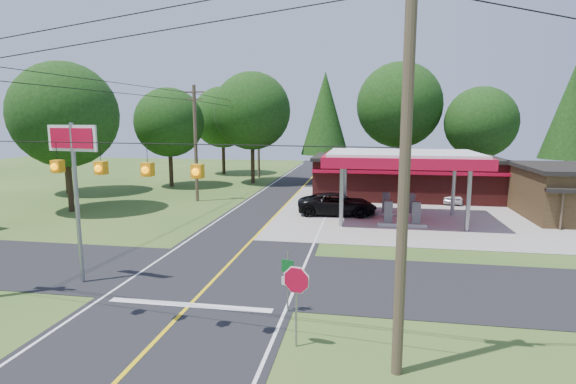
% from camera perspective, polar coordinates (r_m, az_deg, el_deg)
% --- Properties ---
extents(ground, '(120.00, 120.00, 0.00)m').
position_cam_1_polar(ground, '(21.24, -8.70, -10.29)').
color(ground, '#30531D').
rests_on(ground, ground).
extents(main_highway, '(8.00, 120.00, 0.02)m').
position_cam_1_polar(main_highway, '(21.23, -8.70, -10.27)').
color(main_highway, black).
rests_on(main_highway, ground).
extents(cross_road, '(70.00, 7.00, 0.02)m').
position_cam_1_polar(cross_road, '(21.23, -8.70, -10.26)').
color(cross_road, black).
rests_on(cross_road, ground).
extents(lane_center_yellow, '(0.15, 110.00, 0.00)m').
position_cam_1_polar(lane_center_yellow, '(21.23, -8.70, -10.23)').
color(lane_center_yellow, yellow).
rests_on(lane_center_yellow, main_highway).
extents(gas_canopy, '(10.60, 7.40, 4.88)m').
position_cam_1_polar(gas_canopy, '(32.19, 14.27, 3.90)').
color(gas_canopy, gray).
rests_on(gas_canopy, ground).
extents(convenience_store, '(16.40, 7.55, 3.80)m').
position_cam_1_polar(convenience_store, '(42.41, 14.48, 1.87)').
color(convenience_store, '#531917').
rests_on(convenience_store, ground).
extents(utility_pole_near_right, '(1.80, 0.30, 11.50)m').
position_cam_1_polar(utility_pole_near_right, '(12.06, 14.63, 3.83)').
color(utility_pole_near_right, '#473828').
rests_on(utility_pole_near_right, ground).
extents(utility_pole_far_left, '(1.80, 0.30, 10.00)m').
position_cam_1_polar(utility_pole_far_left, '(39.75, -11.66, 6.27)').
color(utility_pole_far_left, '#473828').
rests_on(utility_pole_far_left, ground).
extents(utility_pole_north, '(0.30, 0.30, 9.50)m').
position_cam_1_polar(utility_pole_north, '(55.56, -3.76, 6.70)').
color(utility_pole_north, '#473828').
rests_on(utility_pole_north, ground).
extents(overhead_beacons, '(17.04, 2.04, 1.03)m').
position_cam_1_polar(overhead_beacons, '(15.00, -20.24, 5.50)').
color(overhead_beacons, black).
rests_on(overhead_beacons, ground).
extents(treeline_backdrop, '(70.27, 51.59, 13.30)m').
position_cam_1_polar(treeline_backdrop, '(43.36, 2.32, 9.68)').
color(treeline_backdrop, '#332316').
rests_on(treeline_backdrop, ground).
extents(suv_car, '(6.11, 6.11, 1.62)m').
position_cam_1_polar(suv_car, '(33.78, 6.26, -1.56)').
color(suv_car, black).
rests_on(suv_car, ground).
extents(sedan_car, '(4.75, 4.75, 1.35)m').
position_cam_1_polar(sedan_car, '(41.18, 20.32, -0.36)').
color(sedan_car, white).
rests_on(sedan_car, ground).
extents(big_stop_sign, '(2.54, 0.59, 6.92)m').
position_cam_1_polar(big_stop_sign, '(20.89, -25.53, 3.10)').
color(big_stop_sign, gray).
rests_on(big_stop_sign, ground).
extents(octagonal_stop_sign, '(0.88, 0.28, 2.63)m').
position_cam_1_polar(octagonal_stop_sign, '(14.04, 1.05, -11.91)').
color(octagonal_stop_sign, gray).
rests_on(octagonal_stop_sign, ground).
extents(route_sign_post, '(0.46, 0.15, 2.30)m').
position_cam_1_polar(route_sign_post, '(16.66, -0.05, -10.68)').
color(route_sign_post, gray).
rests_on(route_sign_post, ground).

